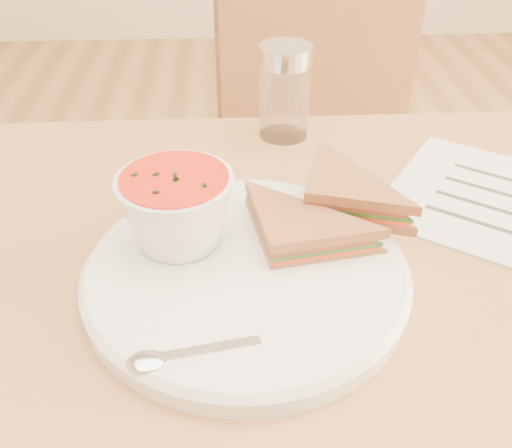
{
  "coord_description": "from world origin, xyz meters",
  "views": [
    {
      "loc": [
        -0.12,
        -0.38,
        1.1
      ],
      "look_at": [
        -0.1,
        0.03,
        0.8
      ],
      "focal_mm": 40.0,
      "sensor_mm": 36.0,
      "label": 1
    }
  ],
  "objects_px": {
    "condiment_shaker": "(285,92)",
    "plate": "(246,274)",
    "soup_bowl": "(177,213)",
    "chair_far": "(349,235)"
  },
  "relations": [
    {
      "from": "plate",
      "to": "soup_bowl",
      "type": "height_order",
      "value": "soup_bowl"
    },
    {
      "from": "soup_bowl",
      "to": "condiment_shaker",
      "type": "xyz_separation_m",
      "value": [
        0.12,
        0.25,
        0.01
      ]
    },
    {
      "from": "chair_far",
      "to": "condiment_shaker",
      "type": "bearing_deg",
      "value": 32.97
    },
    {
      "from": "chair_far",
      "to": "condiment_shaker",
      "type": "relative_size",
      "value": 7.42
    },
    {
      "from": "condiment_shaker",
      "to": "plate",
      "type": "bearing_deg",
      "value": -101.86
    },
    {
      "from": "soup_bowl",
      "to": "condiment_shaker",
      "type": "bearing_deg",
      "value": 64.11
    },
    {
      "from": "plate",
      "to": "chair_far",
      "type": "bearing_deg",
      "value": 65.33
    },
    {
      "from": "chair_far",
      "to": "plate",
      "type": "relative_size",
      "value": 3.01
    },
    {
      "from": "chair_far",
      "to": "condiment_shaker",
      "type": "xyz_separation_m",
      "value": [
        -0.15,
        -0.17,
        0.37
      ]
    },
    {
      "from": "soup_bowl",
      "to": "condiment_shaker",
      "type": "relative_size",
      "value": 0.89
    }
  ]
}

